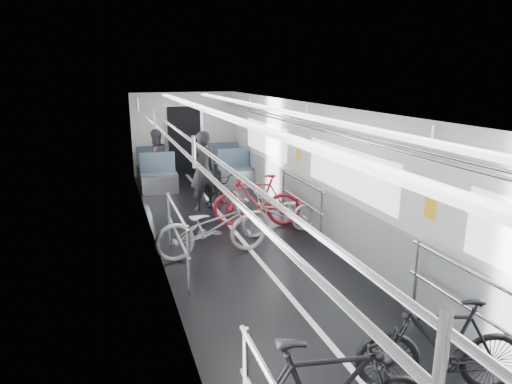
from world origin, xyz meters
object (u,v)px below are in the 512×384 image
Objects in this scene: person_seated at (156,159)px; bike_right_mid at (280,213)px; bike_right_far at (257,200)px; person_standing at (203,171)px; bike_left_far at (212,227)px; bike_right_near at (441,346)px; bike_aisle at (216,190)px.

bike_right_mid is at bearing 93.26° from person_seated.
person_seated reaches higher than bike_right_mid.
person_standing is (-0.77, 1.43, 0.35)m from bike_right_far.
bike_left_far is at bearing -72.04° from bike_right_mid.
bike_left_far is 1.18× the size of bike_right_near.
bike_right_mid is at bearing 100.07° from person_standing.
bike_right_far is 0.99× the size of person_standing.
person_seated is (-0.76, 2.25, -0.10)m from person_standing.
bike_right_far is (-0.26, 0.60, 0.11)m from bike_right_mid.
bike_right_far is at bearing -161.24° from bike_right_mid.
bike_right_near is at bearing -94.23° from bike_aisle.
bike_left_far is 4.13m from bike_right_near.
bike_left_far is at bearing -114.48° from bike_aisle.
person_standing is (-0.27, 0.10, 0.43)m from bike_aisle.
person_standing is at bearing -133.93° from bike_right_far.
person_standing is at bearing -158.07° from bike_right_mid.
bike_right_mid is 0.89× the size of person_standing.
bike_right_near is 8.98m from person_seated.
person_standing is (-0.87, 6.57, 0.39)m from bike_right_near.
bike_right_far is at bearing -159.60° from bike_right_near.
bike_aisle reaches higher than bike_right_mid.
bike_right_far is at bearing 101.36° from person_standing.
bike_aisle is at bearing 142.83° from person_standing.
bike_left_far is 1.23× the size of bike_right_mid.
bike_aisle is (0.68, 2.54, -0.06)m from bike_left_far.
bike_right_near is at bearing -7.01° from bike_right_mid.
bike_aisle is at bearing -18.91° from bike_left_far.
person_standing reaches higher than bike_right_far.
bike_right_mid is 0.67m from bike_right_far.
bike_right_near is 0.93× the size of bike_right_far.
person_seated is (-1.79, 4.28, 0.37)m from bike_right_mid.
bike_right_mid is (0.16, 4.54, -0.08)m from bike_right_near.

